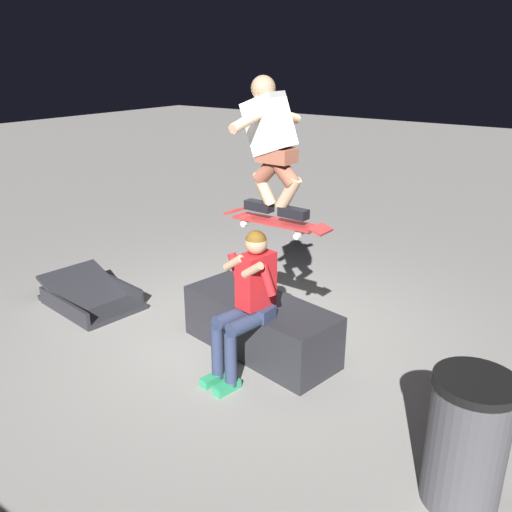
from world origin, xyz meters
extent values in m
plane|color=gray|center=(0.00, 0.00, 0.00)|extent=(40.00, 40.00, 0.00)
cube|color=#28282D|center=(-0.24, 0.15, 0.27)|extent=(1.72, 0.90, 0.54)
cube|color=#2D3856|center=(-0.41, 0.45, 0.60)|extent=(0.32, 0.20, 0.12)
cube|color=red|center=(-0.41, 0.45, 0.91)|extent=(0.25, 0.37, 0.50)
sphere|color=tan|center=(-0.41, 0.45, 1.26)|extent=(0.20, 0.20, 0.20)
sphere|color=brown|center=(-0.41, 0.45, 1.28)|extent=(0.19, 0.19, 0.19)
cylinder|color=red|center=(-0.60, 0.55, 0.99)|extent=(0.20, 0.11, 0.29)
cylinder|color=tan|center=(-0.50, 0.63, 1.09)|extent=(0.25, 0.11, 0.19)
cylinder|color=red|center=(-0.20, 0.48, 0.99)|extent=(0.20, 0.11, 0.29)
cylinder|color=tan|center=(-0.26, 0.59, 1.09)|extent=(0.25, 0.11, 0.19)
cylinder|color=#2D3856|center=(-0.46, 0.67, 0.58)|extent=(0.21, 0.42, 0.14)
cylinder|color=#2D3856|center=(-0.43, 0.86, 0.29)|extent=(0.11, 0.11, 0.50)
cube|color=#2D9E66|center=(-0.42, 0.91, 0.04)|extent=(0.14, 0.27, 0.08)
cylinder|color=#2D3856|center=(-0.29, 0.64, 0.58)|extent=(0.21, 0.42, 0.14)
cylinder|color=#2D3856|center=(-0.25, 0.83, 0.29)|extent=(0.11, 0.11, 0.50)
cube|color=#2D9E66|center=(-0.24, 0.88, 0.04)|extent=(0.14, 0.27, 0.08)
cube|color=#B72D2D|center=(-0.57, 0.39, 1.47)|extent=(0.81, 0.23, 0.04)
cube|color=#B72D2D|center=(-0.12, 0.37, 1.49)|extent=(0.13, 0.20, 0.06)
cube|color=#B72D2D|center=(-1.02, 0.41, 1.49)|extent=(0.13, 0.20, 0.05)
cube|color=#99999E|center=(-0.29, 0.38, 1.45)|extent=(0.07, 0.16, 0.03)
cylinder|color=white|center=(-0.29, 0.47, 1.42)|extent=(0.06, 0.03, 0.05)
cylinder|color=white|center=(-0.29, 0.29, 1.42)|extent=(0.06, 0.03, 0.05)
cube|color=#99999E|center=(-0.85, 0.40, 1.45)|extent=(0.07, 0.16, 0.03)
cylinder|color=white|center=(-0.85, 0.49, 1.42)|extent=(0.06, 0.03, 0.05)
cylinder|color=white|center=(-0.85, 0.31, 1.42)|extent=(0.06, 0.03, 0.05)
cube|color=black|center=(-0.39, 0.38, 1.58)|extent=(0.26, 0.11, 0.08)
cube|color=black|center=(-0.75, 0.40, 1.58)|extent=(0.26, 0.11, 0.08)
cylinder|color=tan|center=(-0.44, 0.38, 1.74)|extent=(0.24, 0.11, 0.31)
cylinder|color=#955440|center=(-0.52, 0.39, 1.94)|extent=(0.34, 0.14, 0.33)
cylinder|color=tan|center=(-0.70, 0.39, 1.74)|extent=(0.24, 0.11, 0.31)
cylinder|color=#955440|center=(-0.62, 0.39, 1.94)|extent=(0.34, 0.14, 0.33)
cube|color=#955440|center=(-0.57, 0.39, 2.04)|extent=(0.31, 0.21, 0.12)
cube|color=silver|center=(-0.49, 0.39, 2.28)|extent=(0.46, 0.24, 0.52)
sphere|color=tan|center=(-0.43, 0.38, 2.56)|extent=(0.20, 0.20, 0.20)
cylinder|color=tan|center=(-0.46, 0.61, 2.34)|extent=(0.10, 0.45, 0.19)
cylinder|color=tan|center=(-0.48, 0.17, 2.34)|extent=(0.10, 0.45, 0.19)
cube|color=#28282D|center=(2.01, 0.47, 0.03)|extent=(1.27, 0.92, 0.06)
cube|color=#28282D|center=(2.01, 0.47, 0.11)|extent=(1.23, 0.91, 0.43)
cube|color=#28282D|center=(2.01, 0.85, 0.10)|extent=(1.06, 0.17, 0.21)
cube|color=#28282D|center=(2.01, 0.08, 0.10)|extent=(1.06, 0.17, 0.21)
cylinder|color=#47474C|center=(-2.46, 0.97, 0.44)|extent=(0.51, 0.51, 0.88)
cylinder|color=black|center=(-2.46, 0.97, 0.91)|extent=(0.53, 0.53, 0.06)
camera|label=1|loc=(-3.02, 4.07, 2.81)|focal=37.89mm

